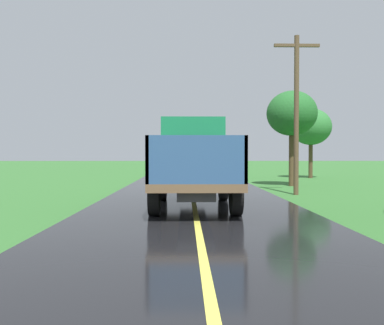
% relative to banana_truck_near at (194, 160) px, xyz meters
% --- Properties ---
extents(banana_truck_near, '(2.38, 5.82, 2.80)m').
position_rel_banana_truck_near_xyz_m(banana_truck_near, '(0.00, 0.00, 0.00)').
color(banana_truck_near, '#2D2D30').
rests_on(banana_truck_near, road_surface).
extents(utility_pole_roadside, '(1.85, 0.20, 6.48)m').
position_rel_banana_truck_near_xyz_m(utility_pole_roadside, '(4.25, 3.43, 2.05)').
color(utility_pole_roadside, brown).
rests_on(utility_pole_roadside, ground).
extents(roadside_tree_near_left, '(2.60, 2.60, 4.96)m').
position_rel_banana_truck_near_xyz_m(roadside_tree_near_left, '(5.26, 7.80, 2.30)').
color(roadside_tree_near_left, '#4C3823').
rests_on(roadside_tree_near_left, ground).
extents(roadside_tree_far_left, '(2.82, 2.82, 4.85)m').
position_rel_banana_truck_near_xyz_m(roadside_tree_far_left, '(8.49, 14.61, 2.10)').
color(roadside_tree_far_left, '#4C3823').
rests_on(roadside_tree_far_left, ground).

